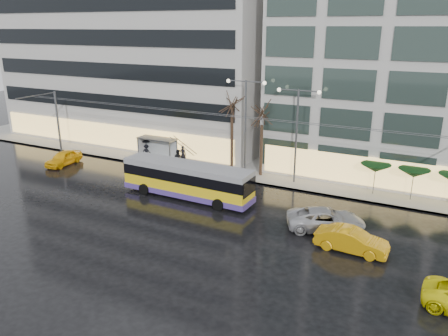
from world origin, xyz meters
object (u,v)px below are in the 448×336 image
Objects in this scene: trolleybus at (187,181)px; bus_shelter at (155,144)px; street_lamp_near at (246,115)px; taxi_a at (64,158)px.

bus_shelter is at bearing 138.95° from trolleybus.
taxi_a is at bearing -163.23° from street_lamp_near.
taxi_a is (-7.88, -5.39, -1.23)m from bus_shelter.
trolleybus is 11.15m from bus_shelter.
taxi_a is at bearing -145.63° from bus_shelter.
bus_shelter is 11.14m from street_lamp_near.
trolleybus is 1.29× the size of street_lamp_near.
trolleybus is at bearing -41.05° from bus_shelter.
street_lamp_near reaches higher than trolleybus.
street_lamp_near reaches higher than bus_shelter.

